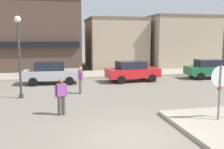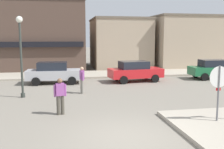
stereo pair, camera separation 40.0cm
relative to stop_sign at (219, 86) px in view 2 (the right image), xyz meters
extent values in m
plane|color=gray|center=(-3.72, -0.61, -1.52)|extent=(160.00, 160.00, 0.00)
cube|color=#A89E8C|center=(-3.72, 14.09, -1.44)|extent=(80.00, 4.00, 0.15)
cylinder|color=slate|center=(0.00, -0.01, -0.37)|extent=(0.07, 0.07, 2.30)
cylinder|color=red|center=(0.00, 0.01, 0.35)|extent=(0.76, 0.06, 0.76)
cylinder|color=white|center=(0.00, 0.00, 0.35)|extent=(0.82, 0.06, 0.82)
cube|color=red|center=(0.00, 0.01, -0.13)|extent=(0.20, 0.03, 0.11)
cylinder|color=#333833|center=(-8.10, 6.18, 0.58)|extent=(0.12, 0.12, 4.20)
cylinder|color=#333833|center=(-8.10, 6.18, -1.40)|extent=(0.24, 0.24, 0.24)
sphere|color=white|center=(-8.10, 6.18, 2.79)|extent=(0.36, 0.36, 0.36)
cone|color=#333833|center=(-8.10, 6.18, 2.94)|extent=(0.32, 0.32, 0.18)
cube|color=#B7B7BC|center=(-6.45, 10.45, -0.85)|extent=(4.07, 1.86, 0.66)
cube|color=#1E232D|center=(-6.60, 10.46, -0.24)|extent=(2.14, 1.48, 0.56)
cylinder|color=black|center=(-5.18, 11.25, -1.22)|extent=(0.61, 0.20, 0.60)
cylinder|color=black|center=(-5.25, 9.55, -1.22)|extent=(0.61, 0.20, 0.60)
cylinder|color=black|center=(-7.66, 11.35, -1.22)|extent=(0.61, 0.20, 0.60)
cylinder|color=black|center=(-7.73, 9.65, -1.22)|extent=(0.61, 0.20, 0.60)
cube|color=red|center=(-0.43, 10.18, -0.85)|extent=(4.16, 2.11, 0.66)
cube|color=#1E232D|center=(-0.58, 10.17, -0.24)|extent=(2.22, 1.61, 0.56)
cylinder|color=black|center=(0.71, 11.16, -1.22)|extent=(0.62, 0.24, 0.60)
cylinder|color=black|center=(0.89, 9.47, -1.22)|extent=(0.62, 0.24, 0.60)
cylinder|color=black|center=(-1.75, 10.90, -1.22)|extent=(0.62, 0.24, 0.60)
cylinder|color=black|center=(-1.57, 9.20, -1.22)|extent=(0.62, 0.24, 0.60)
cube|color=#1E6B3D|center=(6.25, 10.25, -0.85)|extent=(4.12, 2.01, 0.66)
cube|color=#1E232D|center=(6.10, 10.26, -0.24)|extent=(2.18, 1.55, 0.56)
cylinder|color=black|center=(7.55, 11.00, -1.22)|extent=(0.61, 0.23, 0.60)
cylinder|color=black|center=(5.08, 11.19, -1.22)|extent=(0.61, 0.23, 0.60)
cylinder|color=black|center=(4.95, 9.50, -1.22)|extent=(0.61, 0.23, 0.60)
cylinder|color=#4C473D|center=(-6.07, 2.42, -1.09)|extent=(0.16, 0.16, 0.85)
cylinder|color=#4C473D|center=(-5.89, 2.45, -1.09)|extent=(0.16, 0.16, 0.85)
cube|color=#994C99|center=(-5.98, 2.43, -0.40)|extent=(0.39, 0.28, 0.54)
sphere|color=brown|center=(-5.98, 2.43, -0.02)|extent=(0.22, 0.22, 0.22)
cylinder|color=#994C99|center=(-6.21, 2.39, -0.45)|extent=(0.10, 0.10, 0.52)
cylinder|color=#994C99|center=(-5.75, 2.47, -0.45)|extent=(0.10, 0.10, 0.52)
cylinder|color=gray|center=(-4.75, 6.74, -1.09)|extent=(0.16, 0.16, 0.85)
cylinder|color=gray|center=(-4.73, 6.56, -1.09)|extent=(0.16, 0.16, 0.85)
cube|color=#994C99|center=(-4.74, 6.65, -0.40)|extent=(0.27, 0.39, 0.54)
sphere|color=tan|center=(-4.74, 6.65, -0.02)|extent=(0.22, 0.22, 0.22)
cylinder|color=#994C99|center=(-4.77, 6.88, -0.45)|extent=(0.10, 0.10, 0.52)
cylinder|color=#994C99|center=(-4.71, 6.42, -0.45)|extent=(0.10, 0.10, 0.52)
cube|color=brown|center=(-8.51, 20.29, 1.94)|extent=(9.67, 8.40, 6.92)
cube|color=black|center=(-8.51, 15.94, 1.18)|extent=(9.19, 0.40, 0.50)
cube|color=#352721|center=(-8.51, 20.29, 5.52)|extent=(9.96, 8.65, 0.24)
cube|color=tan|center=(0.46, 20.17, 1.08)|extent=(6.04, 6.63, 5.20)
cube|color=#685B4C|center=(0.46, 20.17, 3.78)|extent=(6.16, 6.77, 0.20)
cube|color=tan|center=(7.59, 19.53, 1.22)|extent=(7.15, 7.38, 5.48)
cube|color=#685B4C|center=(7.59, 19.53, 4.06)|extent=(7.29, 7.53, 0.20)
camera|label=1|loc=(-6.19, -8.83, 1.85)|focal=42.00mm
camera|label=2|loc=(-5.79, -8.91, 1.85)|focal=42.00mm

